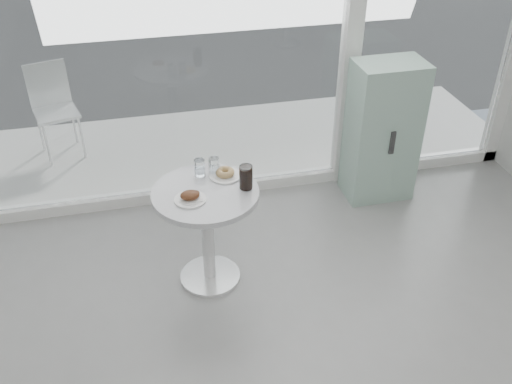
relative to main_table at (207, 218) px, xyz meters
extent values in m
cube|color=white|center=(0.50, 1.10, -0.50)|extent=(5.00, 0.12, 0.10)
cube|color=white|center=(1.40, 1.10, 0.95)|extent=(0.14, 0.14, 3.00)
cube|color=white|center=(-0.27, 1.10, 0.85)|extent=(3.21, 0.02, 2.60)
cube|color=white|center=(2.17, 1.10, 0.85)|extent=(1.41, 0.02, 2.60)
cylinder|color=white|center=(0.00, 0.00, -0.54)|extent=(0.44, 0.44, 0.03)
cylinder|color=white|center=(0.00, 0.00, -0.18)|extent=(0.09, 0.09, 0.70)
cylinder|color=white|center=(0.00, 0.00, 0.20)|extent=(0.72, 0.72, 0.04)
cube|color=silver|center=(0.50, 1.90, -0.53)|extent=(5.60, 1.60, 0.05)
cube|color=#92BBAA|center=(1.63, 0.79, 0.06)|extent=(0.57, 0.38, 1.22)
cube|color=#333333|center=(1.63, 0.59, 0.06)|extent=(0.04, 0.02, 0.20)
cylinder|color=white|center=(-1.23, 1.85, -0.29)|extent=(0.02, 0.02, 0.43)
cylinder|color=white|center=(-0.92, 1.93, -0.29)|extent=(0.02, 0.02, 0.43)
cylinder|color=white|center=(-1.31, 2.16, -0.29)|extent=(0.02, 0.02, 0.43)
cylinder|color=white|center=(-1.00, 2.25, -0.29)|extent=(0.02, 0.02, 0.43)
cube|color=white|center=(-1.12, 2.05, -0.06)|extent=(0.47, 0.47, 0.03)
cube|color=white|center=(-1.16, 2.22, 0.17)|extent=(0.37, 0.12, 0.43)
cylinder|color=white|center=(-0.11, -0.08, 0.23)|extent=(0.21, 0.21, 0.01)
cube|color=white|center=(-0.09, -0.09, 0.24)|extent=(0.11, 0.10, 0.00)
ellipsoid|color=#3E1F10|center=(-0.11, -0.08, 0.26)|extent=(0.13, 0.10, 0.05)
ellipsoid|color=#3E1F10|center=(-0.08, -0.06, 0.25)|extent=(0.06, 0.06, 0.03)
cylinder|color=white|center=(0.16, 0.15, 0.23)|extent=(0.22, 0.22, 0.01)
torus|color=tan|center=(0.16, 0.15, 0.25)|extent=(0.13, 0.13, 0.04)
cylinder|color=white|center=(0.00, 0.21, 0.28)|extent=(0.08, 0.08, 0.12)
cylinder|color=white|center=(0.00, 0.21, 0.26)|extent=(0.06, 0.06, 0.07)
cylinder|color=white|center=(0.10, 0.21, 0.28)|extent=(0.07, 0.07, 0.12)
cylinder|color=white|center=(0.10, 0.21, 0.25)|extent=(0.06, 0.06, 0.07)
cylinder|color=white|center=(0.27, -0.02, 0.30)|extent=(0.09, 0.09, 0.17)
cylinder|color=black|center=(0.27, -0.02, 0.30)|extent=(0.08, 0.08, 0.15)
camera|label=1|loc=(-0.38, -3.13, 2.33)|focal=40.00mm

